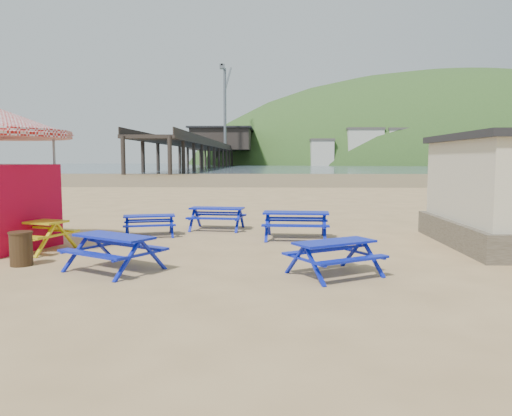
{
  "coord_description": "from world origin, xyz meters",
  "views": [
    {
      "loc": [
        1.88,
        -13.16,
        2.44
      ],
      "look_at": [
        1.39,
        1.5,
        1.0
      ],
      "focal_mm": 35.0,
      "sensor_mm": 36.0,
      "label": 1
    }
  ],
  "objects_px": {
    "picnic_table_yellow": "(30,235)",
    "litter_bin": "(21,248)",
    "picnic_table_blue_a": "(149,226)",
    "picnic_table_blue_b": "(217,219)"
  },
  "relations": [
    {
      "from": "picnic_table_yellow",
      "to": "litter_bin",
      "type": "distance_m",
      "value": 1.98
    },
    {
      "from": "picnic_table_blue_a",
      "to": "picnic_table_blue_b",
      "type": "relative_size",
      "value": 0.94
    },
    {
      "from": "picnic_table_blue_a",
      "to": "picnic_table_yellow",
      "type": "height_order",
      "value": "picnic_table_yellow"
    },
    {
      "from": "picnic_table_blue_b",
      "to": "picnic_table_yellow",
      "type": "xyz_separation_m",
      "value": [
        -4.54,
        -4.16,
        0.03
      ]
    },
    {
      "from": "picnic_table_blue_b",
      "to": "litter_bin",
      "type": "relative_size",
      "value": 2.53
    },
    {
      "from": "picnic_table_blue_a",
      "to": "picnic_table_blue_b",
      "type": "distance_m",
      "value": 2.5
    },
    {
      "from": "picnic_table_yellow",
      "to": "litter_bin",
      "type": "xyz_separation_m",
      "value": [
        0.7,
        -1.85,
        -0.01
      ]
    },
    {
      "from": "picnic_table_blue_b",
      "to": "litter_bin",
      "type": "xyz_separation_m",
      "value": [
        -3.84,
        -6.01,
        0.01
      ]
    },
    {
      "from": "picnic_table_blue_b",
      "to": "picnic_table_yellow",
      "type": "relative_size",
      "value": 0.85
    },
    {
      "from": "picnic_table_blue_a",
      "to": "litter_bin",
      "type": "height_order",
      "value": "litter_bin"
    }
  ]
}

